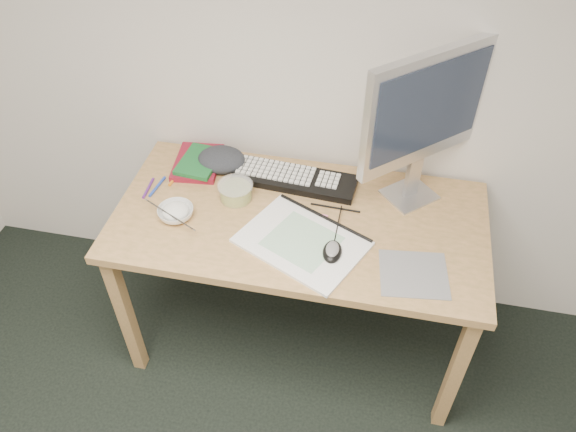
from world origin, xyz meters
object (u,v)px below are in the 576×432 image
keyboard (295,179)px  monitor (426,112)px  desk (299,233)px  sketchpad (302,242)px  rice_bowl (176,213)px

keyboard → monitor: (0.46, 0.01, 0.37)m
desk → sketchpad: sketchpad is taller
sketchpad → rice_bowl: (-0.49, 0.04, 0.01)m
desk → sketchpad: size_ratio=3.29×
keyboard → rice_bowl: size_ratio=3.66×
monitor → rice_bowl: (-0.85, -0.30, -0.36)m
desk → rice_bowl: bearing=-168.9°
monitor → desk: bearing=165.1°
sketchpad → rice_bowl: 0.49m
sketchpad → monitor: monitor is taller
desk → monitor: (0.40, 0.21, 0.47)m
desk → rice_bowl: (-0.45, -0.09, 0.10)m
desk → rice_bowl: size_ratio=10.42×
sketchpad → rice_bowl: rice_bowl is taller
keyboard → rice_bowl: (-0.40, -0.29, 0.01)m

